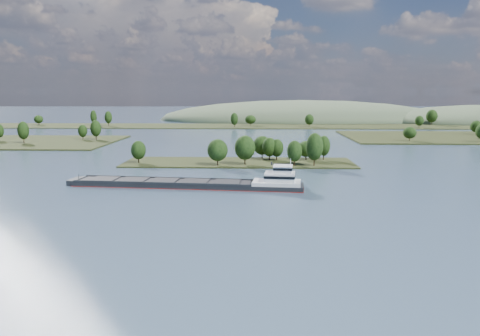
{
  "coord_description": "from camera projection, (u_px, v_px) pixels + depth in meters",
  "views": [
    {
      "loc": [
        7.24,
        -22.98,
        31.0
      ],
      "look_at": [
        2.17,
        130.0,
        6.0
      ],
      "focal_mm": 35.0,
      "sensor_mm": 36.0,
      "label": 1
    }
  ],
  "objects": [
    {
      "name": "hill_west",
      "position": [
        303.0,
        120.0,
        519.13
      ],
      "size": [
        320.0,
        160.0,
        44.0
      ],
      "primitive_type": "ellipsoid",
      "color": "#45563B",
      "rests_on": "ground"
    },
    {
      "name": "cargo_barge",
      "position": [
        201.0,
        183.0,
        153.7
      ],
      "size": [
        78.99,
        17.3,
        10.61
      ],
      "color": "black",
      "rests_on": "ground"
    },
    {
      "name": "ground",
      "position": [
        232.0,
        192.0,
        146.27
      ],
      "size": [
        1800.0,
        1800.0,
        0.0
      ],
      "primitive_type": "plane",
      "color": "#394F62",
      "rests_on": "ground"
    },
    {
      "name": "back_shoreline",
      "position": [
        257.0,
        126.0,
        421.91
      ],
      "size": [
        900.0,
        60.0,
        15.42
      ],
      "color": "black",
      "rests_on": "ground"
    },
    {
      "name": "tree_island",
      "position": [
        253.0,
        154.0,
        203.55
      ],
      "size": [
        100.0,
        30.06,
        14.95
      ],
      "color": "black",
      "rests_on": "ground"
    }
  ]
}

